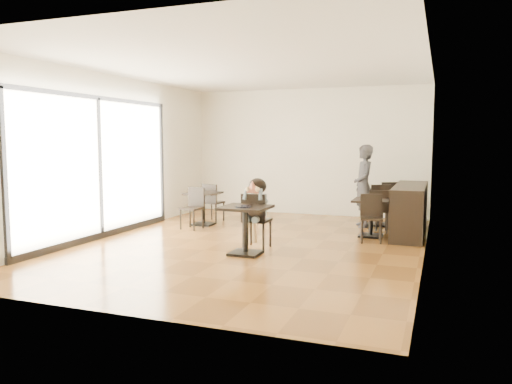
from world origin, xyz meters
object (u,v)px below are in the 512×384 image
at_px(child_table, 246,230).
at_px(chair_mid_b, 371,219).
at_px(cafe_table_back, 378,208).
at_px(chair_back_a, 388,202).
at_px(child_chair, 257,221).
at_px(cafe_table_mid, 371,218).
at_px(chair_left_b, 192,208).
at_px(chair_back_b, 383,208).
at_px(adult_patron, 364,186).
at_px(cafe_table_left, 203,209).
at_px(chair_mid_a, 378,211).
at_px(chair_left_a, 214,202).
at_px(child, 257,213).

bearing_deg(child_table, chair_mid_b, 44.01).
relative_size(cafe_table_back, chair_back_a, 0.83).
bearing_deg(child_chair, child_table, 90.00).
bearing_deg(cafe_table_mid, chair_back_a, 85.99).
bearing_deg(chair_mid_b, chair_left_b, 168.85).
xyz_separation_m(child_chair, chair_mid_b, (1.82, 1.21, -0.04)).
bearing_deg(cafe_table_back, chair_back_a, 73.81).
height_order(chair_mid_b, chair_back_b, chair_back_b).
height_order(child_table, chair_left_b, chair_left_b).
relative_size(adult_patron, cafe_table_left, 2.45).
xyz_separation_m(child_table, chair_mid_a, (1.82, 2.86, 0.04)).
bearing_deg(chair_left_b, chair_left_a, 97.70).
relative_size(adult_patron, chair_back_a, 1.90).
height_order(cafe_table_back, chair_left_b, chair_left_b).
bearing_deg(child_table, cafe_table_back, 65.02).
bearing_deg(cafe_table_mid, chair_mid_b, -82.31).
xyz_separation_m(child_chair, cafe_table_left, (-1.97, 1.84, -0.12)).
bearing_deg(child_chair, cafe_table_left, -43.02).
xyz_separation_m(child_table, chair_back_a, (1.89, 4.26, 0.07)).
height_order(chair_mid_b, chair_left_a, same).
height_order(cafe_table_back, chair_back_a, chair_back_a).
bearing_deg(chair_back_a, child_table, 45.04).
relative_size(child_table, chair_back_b, 0.86).
bearing_deg(cafe_table_left, chair_left_b, -90.00).
relative_size(chair_mid_b, chair_back_b, 0.94).
relative_size(chair_left_a, chair_back_a, 0.94).
bearing_deg(adult_patron, chair_mid_a, 14.66).
bearing_deg(cafe_table_back, child, -118.68).
height_order(child_chair, cafe_table_left, child_chair).
bearing_deg(cafe_table_left, chair_back_a, 25.88).
distance_m(child_table, child, 0.59).
distance_m(child, chair_mid_a, 2.95).
bearing_deg(chair_back_b, cafe_table_mid, -120.24).
relative_size(cafe_table_mid, chair_left_a, 0.83).
bearing_deg(child_chair, chair_back_a, -116.98).
height_order(cafe_table_back, chair_mid_b, chair_mid_b).
xyz_separation_m(chair_mid_a, chair_left_b, (-3.79, -1.03, -0.00)).
height_order(child_table, chair_mid_a, chair_mid_a).
bearing_deg(chair_mid_a, cafe_table_back, -93.44).
relative_size(child_chair, chair_left_b, 1.10).
distance_m(cafe_table_mid, chair_mid_a, 0.56).
bearing_deg(chair_mid_b, adult_patron, 93.33).
relative_size(adult_patron, chair_left_a, 2.03).
relative_size(chair_back_a, chair_back_b, 1.00).
bearing_deg(cafe_table_back, chair_left_b, -153.15).
bearing_deg(chair_back_b, child, -146.96).
distance_m(cafe_table_left, chair_left_a, 0.56).
bearing_deg(child_chair, chair_left_b, -33.17).
bearing_deg(cafe_table_mid, child_chair, -134.80).
relative_size(child_chair, cafe_table_back, 1.24).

